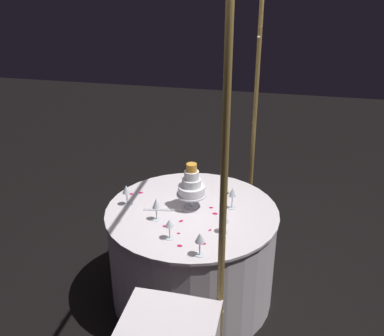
{
  "coord_description": "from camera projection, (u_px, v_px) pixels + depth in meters",
  "views": [
    {
      "loc": [
        2.77,
        0.6,
        2.45
      ],
      "look_at": [
        0.0,
        0.0,
        1.11
      ],
      "focal_mm": 42.38,
      "sensor_mm": 36.0,
      "label": 1
    }
  ],
  "objects": [
    {
      "name": "rose_petal_4",
      "position": [
        131.0,
        194.0,
        3.51
      ],
      "size": [
        0.03,
        0.04,
        0.0
      ],
      "primitive_type": "ellipsoid",
      "rotation": [
        0.0,
        0.0,
        4.85
      ],
      "color": "#C61951",
      "rests_on": "main_table"
    },
    {
      "name": "rose_petal_1",
      "position": [
        190.0,
        184.0,
        3.66
      ],
      "size": [
        0.03,
        0.03,
        0.0
      ],
      "primitive_type": "ellipsoid",
      "rotation": [
        0.0,
        0.0,
        1.11
      ],
      "color": "#C61951",
      "rests_on": "main_table"
    },
    {
      "name": "main_table",
      "position": [
        192.0,
        254.0,
        3.44
      ],
      "size": [
        1.26,
        1.26,
        0.77
      ],
      "color": "white",
      "rests_on": "ground"
    },
    {
      "name": "wine_glass_4",
      "position": [
        169.0,
        224.0,
        2.91
      ],
      "size": [
        0.06,
        0.06,
        0.14
      ],
      "color": "silver",
      "rests_on": "main_table"
    },
    {
      "name": "cake_knife",
      "position": [
        166.0,
        210.0,
        3.28
      ],
      "size": [
        0.07,
        0.29,
        0.01
      ],
      "color": "silver",
      "rests_on": "main_table"
    },
    {
      "name": "decorative_arch",
      "position": [
        245.0,
        108.0,
        2.88
      ],
      "size": [
        1.83,
        0.06,
        2.49
      ],
      "color": "olive",
      "rests_on": "ground"
    },
    {
      "name": "rose_petal_0",
      "position": [
        181.0,
        221.0,
        3.15
      ],
      "size": [
        0.04,
        0.04,
        0.0
      ],
      "primitive_type": "ellipsoid",
      "rotation": [
        0.0,
        0.0,
        2.52
      ],
      "color": "#C61951",
      "rests_on": "main_table"
    },
    {
      "name": "rose_petal_7",
      "position": [
        141.0,
        193.0,
        3.52
      ],
      "size": [
        0.04,
        0.04,
        0.0
      ],
      "primitive_type": "ellipsoid",
      "rotation": [
        0.0,
        0.0,
        5.09
      ],
      "color": "#C61951",
      "rests_on": "main_table"
    },
    {
      "name": "wine_glass_1",
      "position": [
        156.0,
        204.0,
        3.12
      ],
      "size": [
        0.06,
        0.06,
        0.17
      ],
      "color": "silver",
      "rests_on": "main_table"
    },
    {
      "name": "rose_petal_9",
      "position": [
        210.0,
        230.0,
        3.04
      ],
      "size": [
        0.03,
        0.03,
        0.0
      ],
      "primitive_type": "ellipsoid",
      "rotation": [
        0.0,
        0.0,
        2.6
      ],
      "color": "#C61951",
      "rests_on": "main_table"
    },
    {
      "name": "rose_petal_6",
      "position": [
        179.0,
        233.0,
        3.01
      ],
      "size": [
        0.02,
        0.03,
        0.0
      ],
      "primitive_type": "ellipsoid",
      "rotation": [
        0.0,
        0.0,
        4.85
      ],
      "color": "#C61951",
      "rests_on": "main_table"
    },
    {
      "name": "rose_petal_11",
      "position": [
        183.0,
        194.0,
        3.5
      ],
      "size": [
        0.04,
        0.04,
        0.0
      ],
      "primitive_type": "ellipsoid",
      "rotation": [
        0.0,
        0.0,
        5.23
      ],
      "color": "#C61951",
      "rests_on": "main_table"
    },
    {
      "name": "rose_petal_3",
      "position": [
        215.0,
        214.0,
        3.24
      ],
      "size": [
        0.03,
        0.04,
        0.0
      ],
      "primitive_type": "ellipsoid",
      "rotation": [
        0.0,
        0.0,
        1.47
      ],
      "color": "#C61951",
      "rests_on": "main_table"
    },
    {
      "name": "ground_plane",
      "position": [
        192.0,
        294.0,
        3.61
      ],
      "size": [
        12.0,
        12.0,
        0.0
      ],
      "primitive_type": "plane",
      "color": "black"
    },
    {
      "name": "wine_glass_3",
      "position": [
        126.0,
        190.0,
        3.31
      ],
      "size": [
        0.06,
        0.06,
        0.16
      ],
      "color": "silver",
      "rests_on": "main_table"
    },
    {
      "name": "rose_petal_2",
      "position": [
        180.0,
        246.0,
        2.88
      ],
      "size": [
        0.03,
        0.04,
        0.0
      ],
      "primitive_type": "ellipsoid",
      "rotation": [
        0.0,
        0.0,
        1.47
      ],
      "color": "#C61951",
      "rests_on": "main_table"
    },
    {
      "name": "wine_glass_2",
      "position": [
        225.0,
        219.0,
        2.99
      ],
      "size": [
        0.06,
        0.06,
        0.13
      ],
      "color": "silver",
      "rests_on": "main_table"
    },
    {
      "name": "rose_petal_10",
      "position": [
        204.0,
        244.0,
        2.9
      ],
      "size": [
        0.03,
        0.03,
        0.0
      ],
      "primitive_type": "ellipsoid",
      "rotation": [
        0.0,
        0.0,
        5.21
      ],
      "color": "#C61951",
      "rests_on": "main_table"
    },
    {
      "name": "wine_glass_0",
      "position": [
        232.0,
        194.0,
        3.26
      ],
      "size": [
        0.06,
        0.06,
        0.16
      ],
      "color": "silver",
      "rests_on": "main_table"
    },
    {
      "name": "rose_petal_8",
      "position": [
        211.0,
        208.0,
        3.31
      ],
      "size": [
        0.03,
        0.04,
        0.0
      ],
      "primitive_type": "ellipsoid",
      "rotation": [
        0.0,
        0.0,
        4.96
      ],
      "color": "#C61951",
      "rests_on": "main_table"
    },
    {
      "name": "rose_petal_5",
      "position": [
        165.0,
        226.0,
        3.09
      ],
      "size": [
        0.04,
        0.04,
        0.0
      ],
      "primitive_type": "ellipsoid",
      "rotation": [
        0.0,
        0.0,
        5.08
      ],
      "color": "#C61951",
      "rests_on": "main_table"
    },
    {
      "name": "tiered_cake",
      "position": [
        192.0,
        186.0,
        3.26
      ],
      "size": [
        0.22,
        0.22,
        0.35
      ],
      "color": "silver",
      "rests_on": "main_table"
    },
    {
      "name": "wine_glass_5",
      "position": [
        200.0,
        239.0,
        2.74
      ],
      "size": [
        0.06,
        0.06,
        0.16
      ],
      "color": "silver",
      "rests_on": "main_table"
    }
  ]
}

